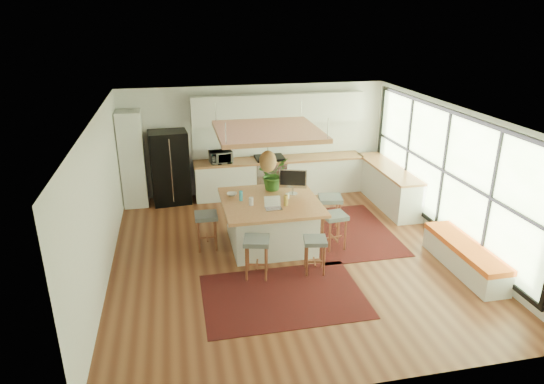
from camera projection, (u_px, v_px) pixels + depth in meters
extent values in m
plane|color=#582A19|center=(288.00, 254.00, 9.06)|extent=(7.00, 7.00, 0.00)
plane|color=white|center=(289.00, 114.00, 8.10)|extent=(7.00, 7.00, 0.00)
plane|color=silver|center=(255.00, 140.00, 11.78)|extent=(6.50, 0.00, 6.50)
plane|color=silver|center=(361.00, 293.00, 5.38)|extent=(6.50, 0.00, 6.50)
plane|color=silver|center=(101.00, 202.00, 7.96)|extent=(0.00, 7.00, 7.00)
plane|color=silver|center=(451.00, 176.00, 9.20)|extent=(0.00, 7.00, 7.00)
cube|color=silver|center=(133.00, 159.00, 11.00)|extent=(0.55, 0.60, 2.25)
cube|color=silver|center=(279.00, 177.00, 11.92)|extent=(4.20, 0.60, 0.88)
cube|color=#9C5C37|center=(279.00, 160.00, 11.75)|extent=(4.24, 0.64, 0.05)
cube|color=white|center=(277.00, 139.00, 11.87)|extent=(4.20, 0.02, 0.80)
cube|color=silver|center=(279.00, 108.00, 11.43)|extent=(4.20, 0.34, 0.70)
cube|color=silver|center=(388.00, 186.00, 11.29)|extent=(0.60, 2.50, 0.88)
cube|color=#9C5C37|center=(389.00, 168.00, 11.13)|extent=(0.64, 2.54, 0.05)
cube|color=black|center=(283.00, 296.00, 7.73)|extent=(2.60, 1.80, 0.01)
cube|color=black|center=(347.00, 231.00, 9.99)|extent=(1.80, 2.60, 0.01)
imported|color=#A5A5AA|center=(221.00, 156.00, 11.35)|extent=(0.56, 0.36, 0.36)
imported|color=#1E4C19|center=(272.00, 177.00, 9.63)|extent=(0.86, 0.87, 0.51)
imported|color=white|center=(232.00, 194.00, 9.38)|extent=(0.23, 0.23, 0.05)
cylinder|color=#309DC2|center=(241.00, 196.00, 9.09)|extent=(0.07, 0.07, 0.19)
cylinder|color=silver|center=(251.00, 200.00, 8.89)|extent=(0.07, 0.07, 0.19)
cylinder|color=#A48136|center=(287.00, 201.00, 8.88)|extent=(0.07, 0.07, 0.19)
cylinder|color=white|center=(288.00, 194.00, 9.22)|extent=(0.07, 0.07, 0.19)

